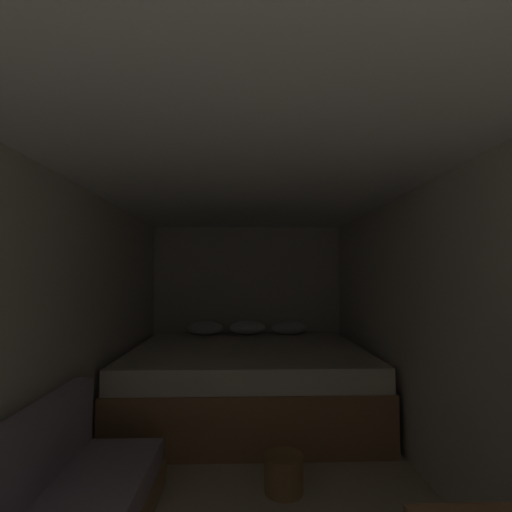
{
  "coord_description": "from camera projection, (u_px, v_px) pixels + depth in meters",
  "views": [
    {
      "loc": [
        -0.04,
        -0.58,
        1.42
      ],
      "look_at": [
        0.05,
        2.42,
        1.58
      ],
      "focal_mm": 26.36,
      "sensor_mm": 36.0,
      "label": 1
    }
  ],
  "objects": [
    {
      "name": "bed",
      "position": [
        248.0,
        379.0,
        3.87
      ],
      "size": [
        2.33,
        1.99,
        0.86
      ],
      "color": "#9E7247",
      "rests_on": "ground"
    },
    {
      "name": "wicker_basket",
      "position": [
        284.0,
        473.0,
        2.48
      ],
      "size": [
        0.26,
        0.26,
        0.24
      ],
      "color": "olive",
      "rests_on": "ground"
    },
    {
      "name": "wall_back",
      "position": [
        247.0,
        305.0,
        4.96
      ],
      "size": [
        2.55,
        0.05,
        2.07
      ],
      "primitive_type": "cube",
      "color": "beige",
      "rests_on": "ground"
    },
    {
      "name": "ceiling_slab",
      "position": [
        250.0,
        174.0,
        2.47
      ],
      "size": [
        2.55,
        5.06,
        0.05
      ],
      "primitive_type": "cube",
      "color": "white",
      "rests_on": "wall_left"
    },
    {
      "name": "wall_right",
      "position": [
        441.0,
        335.0,
        2.45
      ],
      "size": [
        0.05,
        5.06,
        2.07
      ],
      "primitive_type": "cube",
      "color": "beige",
      "rests_on": "ground"
    },
    {
      "name": "ground_plane",
      "position": [
        250.0,
        502.0,
        2.36
      ],
      "size": [
        7.06,
        7.06,
        0.0
      ],
      "primitive_type": "plane",
      "color": "beige"
    },
    {
      "name": "wall_left",
      "position": [
        53.0,
        337.0,
        2.37
      ],
      "size": [
        0.05,
        5.06,
        2.07
      ],
      "primitive_type": "cube",
      "color": "beige",
      "rests_on": "ground"
    }
  ]
}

